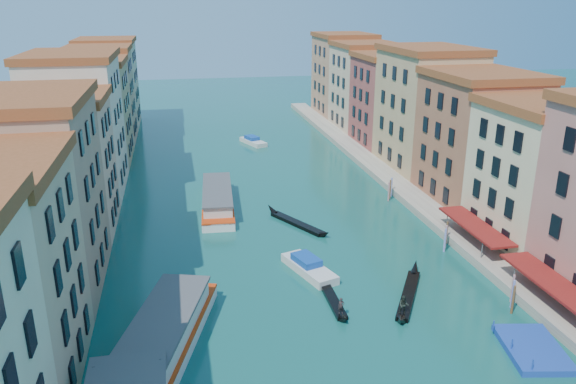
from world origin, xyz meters
name	(u,v)px	position (x,y,z in m)	size (l,w,h in m)	color
left_bank_palazzos	(71,139)	(-26.00, 64.68, 9.71)	(12.80, 128.40, 21.00)	beige
right_bank_palazzos	(442,122)	(30.00, 65.00, 9.75)	(12.80, 128.40, 21.00)	#964034
quay	(391,180)	(22.00, 65.00, 0.50)	(4.00, 140.00, 1.00)	gray
restaurant_awnings	(565,292)	(22.19, 23.00, 2.99)	(3.20, 44.55, 3.12)	maroon
mooring_poles_right	(497,282)	(19.10, 28.80, 1.30)	(1.44, 54.24, 3.20)	brown
vaporetto_near	(159,344)	(-14.00, 24.28, 1.44)	(10.92, 22.00, 3.20)	white
vaporetto_far	(217,199)	(-6.40, 59.45, 1.26)	(5.55, 19.08, 2.80)	white
gondola_fore	(331,295)	(2.49, 31.09, 0.37)	(1.09, 11.13, 2.22)	black
gondola_right	(408,294)	(10.03, 29.60, 0.50)	(7.34, 11.74, 2.59)	black
gondola_far	(296,222)	(3.15, 50.73, 0.37)	(6.92, 11.73, 1.82)	black
motorboat_mid	(308,267)	(1.64, 37.12, 0.65)	(4.94, 8.40, 1.66)	silver
motorboat_far	(253,141)	(3.77, 95.35, 0.61)	(4.95, 7.93, 1.57)	silver
blue_dock	(533,349)	(16.77, 19.09, 0.29)	(5.77, 7.58, 0.57)	#1B42A5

